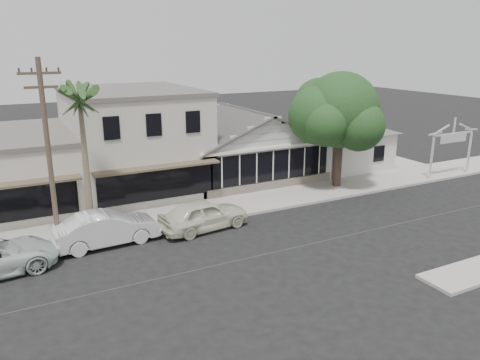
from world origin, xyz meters
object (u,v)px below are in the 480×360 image
utility_pole (49,152)px  car_0 (204,215)px  arch_sign (453,136)px  car_1 (107,229)px  shade_tree (338,112)px

utility_pole → car_0: size_ratio=1.85×
arch_sign → car_1: (-25.22, -0.71, -2.33)m
arch_sign → car_0: size_ratio=0.85×
arch_sign → car_0: arch_sign is taller
shade_tree → car_0: bearing=-164.3°
shade_tree → utility_pole: bearing=-173.3°
utility_pole → car_1: size_ratio=1.78×
car_0 → shade_tree: shade_tree is taller
car_1 → shade_tree: size_ratio=0.64×
utility_pole → car_0: utility_pole is taller
car_1 → shade_tree: (16.13, 2.77, 4.36)m
car_1 → shade_tree: shade_tree is taller
arch_sign → shade_tree: 9.54m
arch_sign → utility_pole: utility_pole is taller
shade_tree → car_1: bearing=-170.3°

